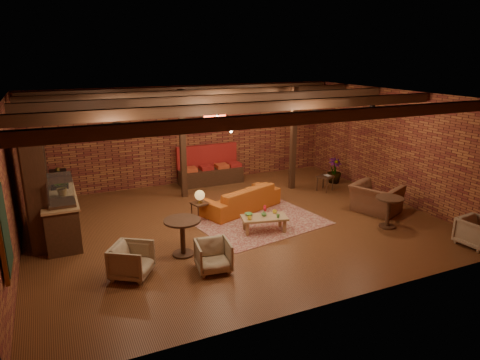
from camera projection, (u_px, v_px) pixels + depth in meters
name	position (u px, v px, depth m)	size (l,w,h in m)	color
floor	(237.00, 223.00, 10.96)	(10.00, 10.00, 0.00)	#3E210F
ceiling	(237.00, 97.00, 10.04)	(10.00, 8.00, 0.02)	black
wall_back	(188.00, 135.00, 13.99)	(10.00, 0.02, 3.20)	maroon
wall_front	(335.00, 218.00, 7.00)	(10.00, 0.02, 3.20)	maroon
wall_left	(8.00, 188.00, 8.54)	(0.02, 8.00, 3.20)	maroon
wall_right	(394.00, 145.00, 12.45)	(0.02, 8.00, 3.20)	maroon
ceiling_beams	(237.00, 102.00, 10.07)	(9.80, 6.40, 0.22)	black
ceiling_pipe	(213.00, 105.00, 11.53)	(0.12, 0.12, 9.60)	black
post_left	(183.00, 145.00, 12.53)	(0.16, 0.16, 3.20)	black
post_right	(293.00, 139.00, 13.34)	(0.16, 0.16, 3.20)	black
service_counter	(60.00, 204.00, 10.00)	(0.80, 2.50, 1.60)	black
plant_counter	(62.00, 184.00, 10.09)	(0.35, 0.39, 0.30)	#337F33
shelving_hutch	(39.00, 189.00, 9.81)	(0.52, 2.00, 2.40)	black
chalkboard_menu	(4.00, 230.00, 6.56)	(0.08, 0.96, 1.46)	black
banquette	(211.00, 169.00, 14.15)	(2.10, 0.70, 1.00)	maroon
service_sign	(214.00, 115.00, 13.22)	(0.86, 0.06, 0.30)	#FF3C19
ceiling_spotlights	(237.00, 111.00, 10.13)	(6.40, 4.40, 0.28)	black
rug	(260.00, 222.00, 11.05)	(3.10, 2.37, 0.01)	maroon
sofa	(241.00, 198.00, 11.79)	(2.34, 0.91, 0.68)	#AF5018
coffee_table	(264.00, 218.00, 10.39)	(1.20, 0.78, 0.63)	#AA7E4F
side_table_lamp	(200.00, 198.00, 10.98)	(0.47, 0.47, 0.82)	black
round_table_left	(182.00, 231.00, 9.11)	(0.78, 0.78, 0.81)	black
armchair_a	(131.00, 259.00, 8.28)	(0.71, 0.67, 0.73)	#B8AB8F
armchair_b	(213.00, 255.00, 8.52)	(0.66, 0.62, 0.68)	#B8AB8F
armchair_right	(376.00, 194.00, 11.59)	(1.19, 0.77, 1.04)	brown
side_table_book	(325.00, 177.00, 13.40)	(0.57, 0.57, 0.50)	black
round_table_right	(389.00, 207.00, 10.57)	(0.67, 0.67, 0.79)	black
armchair_far	(477.00, 231.00, 9.61)	(0.70, 0.65, 0.72)	#B8AB8F
plant_tall	(336.00, 146.00, 14.01)	(1.41, 1.41, 2.51)	#4C7F4C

